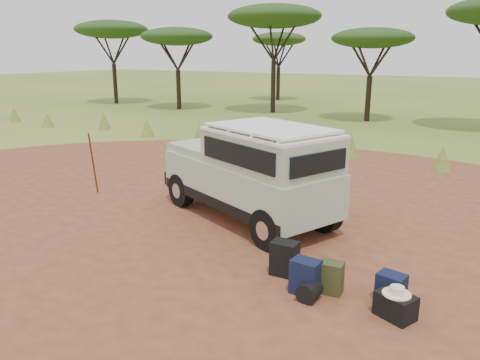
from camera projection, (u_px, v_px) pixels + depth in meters
The scene contains 13 objects.
ground at pixel (211, 245), 8.93m from camera, with size 140.00×140.00×0.00m, color #547128.
dirt_clearing at pixel (211, 245), 8.93m from camera, with size 23.00×23.00×0.01m, color #984F31.
grass_fringe at pixel (353, 148), 16.01m from camera, with size 36.60×1.60×0.90m.
acacia_treeline at pixel (436, 26), 23.82m from camera, with size 46.70×13.20×6.26m.
safari_vehicle at pixel (252, 174), 10.03m from camera, with size 4.68×3.30×2.14m.
walking_staff at pixel (93, 164), 11.81m from camera, with size 0.04×0.04×1.72m, color brown.
backpack_black at pixel (285, 258), 7.67m from camera, with size 0.42×0.31×0.58m, color black.
backpack_navy at pixel (305, 277), 7.07m from camera, with size 0.42×0.30×0.55m, color #111B36.
backpack_olive at pixel (331, 278), 7.10m from camera, with size 0.36×0.26×0.51m, color #3B411E.
duffel_navy at pixel (391, 288), 6.86m from camera, with size 0.39×0.29×0.44m, color #111B36.
hard_case at pixel (396, 306), 6.44m from camera, with size 0.50×0.36×0.36m, color black.
stuff_sack at pixel (309, 291), 6.90m from camera, with size 0.31×0.31×0.31m, color black.
safari_hat at pixel (397, 292), 6.39m from camera, with size 0.39×0.39×0.11m.
Camera 1 is at (4.62, -6.89, 3.56)m, focal length 35.00 mm.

